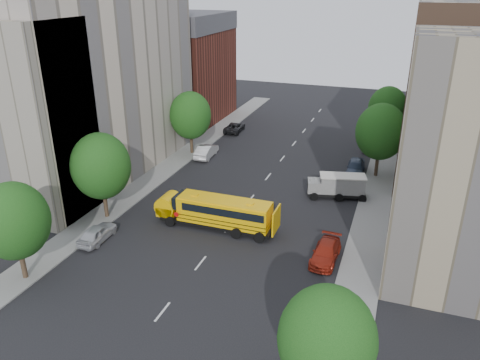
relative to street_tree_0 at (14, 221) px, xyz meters
The scene contains 24 objects.
ground 18.40m from the street_tree_0, 51.84° to the left, with size 120.00×120.00×0.00m, color black.
sidewalk_left 19.55m from the street_tree_0, 91.51° to the left, with size 3.00×80.00×0.12m, color slate.
sidewalk_right 29.80m from the street_tree_0, 40.18° to the left, with size 3.00×80.00×0.12m, color slate.
lane_markings 26.80m from the street_tree_0, 65.38° to the left, with size 0.15×64.00×0.01m, color silver.
building_left_cream 21.86m from the street_tree_0, 109.29° to the left, with size 10.00×26.00×20.00m, color beige.
building_left_redbrick 42.62m from the street_tree_0, 99.46° to the left, with size 10.00×15.00×13.00m, color maroon.
building_left_near 12.42m from the street_tree_0, 126.38° to the left, with size 10.00×7.00×17.00m, color #BCB092.
building_right_near 30.76m from the street_tree_0, 18.14° to the left, with size 10.00×7.00×17.00m, color tan.
building_right_far 44.90m from the street_tree_0, 49.54° to the left, with size 10.00×22.00×18.00m, color #BCB092.
building_right_sidewall 37.27m from the street_tree_0, 38.42° to the left, with size 10.10×0.30×18.00m, color brown.
street_tree_0 is the anchor object (origin of this frame).
street_tree_1 10.00m from the street_tree_0, 90.00° to the left, with size 5.12×5.12×7.90m.
street_tree_2 28.00m from the street_tree_0, 90.00° to the left, with size 4.99×4.99×7.71m.
street_tree_3 22.36m from the street_tree_0, 10.30° to the right, with size 4.61×4.61×7.11m.
street_tree_4 35.61m from the street_tree_0, 51.84° to the left, with size 5.25×5.25×8.10m.
street_tree_5 45.65m from the street_tree_0, 61.19° to the left, with size 4.86×4.86×7.51m.
school_bus 15.62m from the street_tree_0, 49.35° to the left, with size 9.99×2.51×2.81m.
safari_truck 28.62m from the street_tree_0, 48.45° to the left, with size 5.75×3.15×2.34m.
parked_car_0 7.58m from the street_tree_0, 74.86° to the left, with size 1.63×4.05×1.38m, color #B2B3B9.
parked_car_1 27.79m from the street_tree_0, 85.41° to the left, with size 1.62×4.65×1.53m, color silver.
parked_car_2 38.50m from the street_tree_0, 87.26° to the left, with size 2.16×4.69×1.30m, color black.
parked_car_3 22.38m from the street_tree_0, 25.96° to the left, with size 1.83×4.51×1.31m, color maroon.
parked_car_4 34.55m from the street_tree_0, 54.78° to the left, with size 1.86×4.62×1.58m, color #303E55.
parked_car_5 42.47m from the street_tree_0, 60.85° to the left, with size 1.56×4.46×1.47m, color gray.
Camera 1 is at (12.92, -35.25, 19.65)m, focal length 35.00 mm.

